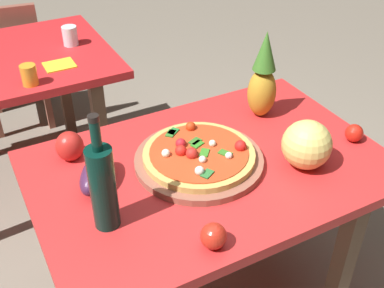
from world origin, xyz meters
TOP-DOWN VIEW (x-y plane):
  - display_table at (0.00, 0.00)m, footprint 1.20×0.80m
  - background_table at (-0.50, 1.20)m, footprint 1.08×0.83m
  - dining_chair at (-0.38, 1.84)m, footprint 0.45×0.45m
  - pizza_board at (-0.03, 0.03)m, footprint 0.44×0.44m
  - pizza at (-0.03, 0.03)m, footprint 0.38×0.38m
  - wine_bottle at (-0.41, -0.10)m, footprint 0.08×0.08m
  - pineapple_left at (0.33, 0.19)m, footprint 0.11×0.11m
  - melon at (0.28, -0.15)m, footprint 0.17×0.17m
  - bell_pepper at (-0.41, 0.26)m, footprint 0.10×0.10m
  - eggplant at (-0.37, 0.08)m, footprint 0.19×0.21m
  - tomato_near_board at (-0.18, -0.32)m, footprint 0.08×0.08m
  - tomato_beside_pepper at (0.53, -0.12)m, footprint 0.07×0.07m
  - drinking_glass_juice at (-0.41, 0.87)m, footprint 0.07×0.07m
  - drinking_glass_water at (-0.13, 1.21)m, footprint 0.08×0.08m
  - napkin_folded at (-0.25, 1.00)m, footprint 0.14×0.12m

SIDE VIEW (x-z plane):
  - dining_chair at x=-0.38m, z-range 0.06..0.91m
  - background_table at x=-0.50m, z-range 0.28..1.05m
  - display_table at x=0.00m, z-range 0.28..1.06m
  - napkin_folded at x=-0.25m, z-range 0.77..0.78m
  - pizza_board at x=-0.03m, z-range 0.77..0.80m
  - tomato_beside_pepper at x=0.53m, z-range 0.77..0.84m
  - tomato_near_board at x=-0.18m, z-range 0.77..0.85m
  - pizza at x=-0.03m, z-range 0.79..0.84m
  - eggplant at x=-0.37m, z-range 0.77..0.86m
  - drinking_glass_juice at x=-0.41m, z-range 0.77..0.87m
  - bell_pepper at x=-0.41m, z-range 0.77..0.87m
  - drinking_glass_water at x=-0.13m, z-range 0.77..0.87m
  - melon at x=0.28m, z-range 0.77..0.94m
  - wine_bottle at x=-0.41m, z-range 0.73..1.10m
  - pineapple_left at x=0.33m, z-range 0.76..1.10m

